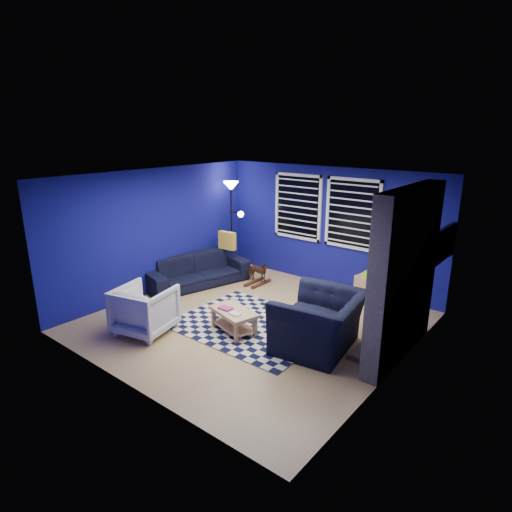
{
  "coord_description": "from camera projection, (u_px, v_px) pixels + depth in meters",
  "views": [
    {
      "loc": [
        4.31,
        -5.26,
        3.25
      ],
      "look_at": [
        -0.17,
        0.3,
        1.1
      ],
      "focal_mm": 30.0,
      "sensor_mm": 36.0,
      "label": 1
    }
  ],
  "objects": [
    {
      "name": "throw_pillow",
      "position": [
        227.0,
        241.0,
        9.49
      ],
      "size": [
        0.42,
        0.15,
        0.39
      ],
      "primitive_type": "cube",
      "rotation": [
        0.0,
        0.0,
        0.07
      ],
      "color": "gold",
      "rests_on": "sofa"
    },
    {
      "name": "cabinet",
      "position": [
        372.0,
        288.0,
        8.31
      ],
      "size": [
        0.63,
        0.47,
        0.57
      ],
      "rotation": [
        0.0,
        0.0,
        -0.16
      ],
      "color": "tan",
      "rests_on": "floor"
    },
    {
      "name": "floor_lamp",
      "position": [
        232.0,
        199.0,
        9.62
      ],
      "size": [
        0.57,
        0.35,
        2.09
      ],
      "color": "black",
      "rests_on": "floor"
    },
    {
      "name": "rocking_horse",
      "position": [
        258.0,
        272.0,
        9.16
      ],
      "size": [
        0.34,
        0.55,
        0.43
      ],
      "primitive_type": "imported",
      "rotation": [
        0.0,
        0.0,
        1.78
      ],
      "color": "#4B3018",
      "rests_on": "floor"
    },
    {
      "name": "tv",
      "position": [
        443.0,
        244.0,
        7.07
      ],
      "size": [
        0.07,
        1.0,
        0.58
      ],
      "color": "black",
      "rests_on": "wall_right"
    },
    {
      "name": "window_right",
      "position": [
        352.0,
        214.0,
        8.49
      ],
      "size": [
        1.17,
        0.06,
        1.42
      ],
      "color": "black",
      "rests_on": "wall_back"
    },
    {
      "name": "armchair_big",
      "position": [
        319.0,
        322.0,
        6.46
      ],
      "size": [
        1.49,
        1.34,
        0.86
      ],
      "primitive_type": "imported",
      "rotation": [
        0.0,
        0.0,
        -1.42
      ],
      "color": "black",
      "rests_on": "floor"
    },
    {
      "name": "wall_back",
      "position": [
        328.0,
        227.0,
        8.95
      ],
      "size": [
        5.0,
        0.0,
        5.0
      ],
      "primitive_type": "plane",
      "rotation": [
        1.57,
        0.0,
        0.0
      ],
      "color": "navy",
      "rests_on": "floor"
    },
    {
      "name": "rug",
      "position": [
        253.0,
        325.0,
        7.32
      ],
      "size": [
        2.5,
        2.01,
        0.02
      ],
      "primitive_type": "cube",
      "rotation": [
        0.0,
        0.0,
        0.0
      ],
      "color": "black",
      "rests_on": "floor"
    },
    {
      "name": "wall_right",
      "position": [
        400.0,
        287.0,
        5.59
      ],
      "size": [
        0.0,
        5.0,
        5.0
      ],
      "primitive_type": "plane",
      "rotation": [
        1.57,
        0.0,
        -1.57
      ],
      "color": "navy",
      "rests_on": "floor"
    },
    {
      "name": "wall_left",
      "position": [
        157.0,
        231.0,
        8.59
      ],
      "size": [
        0.0,
        5.0,
        5.0
      ],
      "primitive_type": "plane",
      "rotation": [
        1.57,
        0.0,
        1.57
      ],
      "color": "navy",
      "rests_on": "floor"
    },
    {
      "name": "ceiling",
      "position": [
        252.0,
        177.0,
        6.73
      ],
      "size": [
        5.0,
        5.0,
        0.0
      ],
      "primitive_type": "plane",
      "rotation": [
        3.14,
        0.0,
        0.0
      ],
      "color": "white",
      "rests_on": "wall_back"
    },
    {
      "name": "sofa",
      "position": [
        197.0,
        270.0,
        9.13
      ],
      "size": [
        2.36,
        1.41,
        0.65
      ],
      "primitive_type": "imported",
      "rotation": [
        0.0,
        0.0,
        1.31
      ],
      "color": "black",
      "rests_on": "floor"
    },
    {
      "name": "floor",
      "position": [
        253.0,
        322.0,
        7.45
      ],
      "size": [
        5.0,
        5.0,
        0.0
      ],
      "primitive_type": "plane",
      "color": "tan",
      "rests_on": "ground"
    },
    {
      "name": "fireplace",
      "position": [
        403.0,
        278.0,
        6.06
      ],
      "size": [
        0.65,
        2.0,
        2.5
      ],
      "color": "gray",
      "rests_on": "floor"
    },
    {
      "name": "window_left",
      "position": [
        298.0,
        207.0,
        9.27
      ],
      "size": [
        1.17,
        0.06,
        1.42
      ],
      "color": "black",
      "rests_on": "wall_back"
    },
    {
      "name": "armchair_bent",
      "position": [
        145.0,
        309.0,
        6.99
      ],
      "size": [
        1.03,
        1.05,
        0.79
      ],
      "primitive_type": "imported",
      "rotation": [
        0.0,
        0.0,
        3.39
      ],
      "color": "gray",
      "rests_on": "floor"
    },
    {
      "name": "coffee_table",
      "position": [
        234.0,
        316.0,
        7.0
      ],
      "size": [
        0.91,
        0.67,
        0.41
      ],
      "rotation": [
        0.0,
        0.0,
        -0.26
      ],
      "color": "tan",
      "rests_on": "rug"
    }
  ]
}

